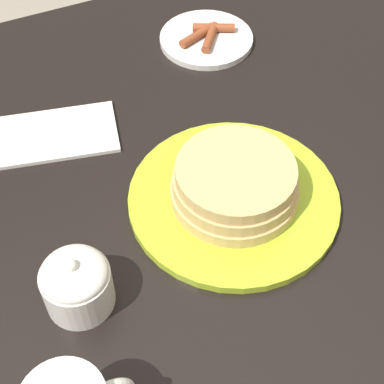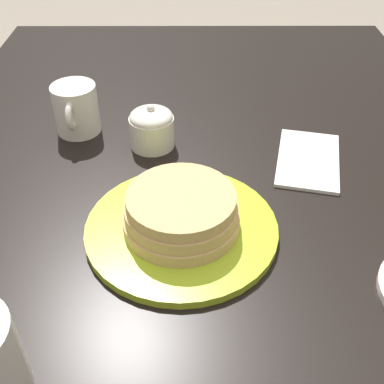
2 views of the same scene
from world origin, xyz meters
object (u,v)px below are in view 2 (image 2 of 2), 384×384
(sugar_bowl, at_px, (152,127))
(napkin, at_px, (308,160))
(pancake_plate, at_px, (181,218))
(creamer_pitcher, at_px, (76,108))

(sugar_bowl, relative_size, napkin, 0.43)
(pancake_plate, bearing_deg, creamer_pitcher, -144.76)
(pancake_plate, relative_size, napkin, 1.45)
(pancake_plate, distance_m, napkin, 0.27)
(pancake_plate, height_order, napkin, pancake_plate)
(pancake_plate, xyz_separation_m, napkin, (-0.17, 0.21, -0.02))
(creamer_pitcher, bearing_deg, napkin, 76.03)
(napkin, bearing_deg, creamer_pitcher, -103.97)
(napkin, bearing_deg, sugar_bowl, -100.73)
(pancake_plate, relative_size, creamer_pitcher, 2.24)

